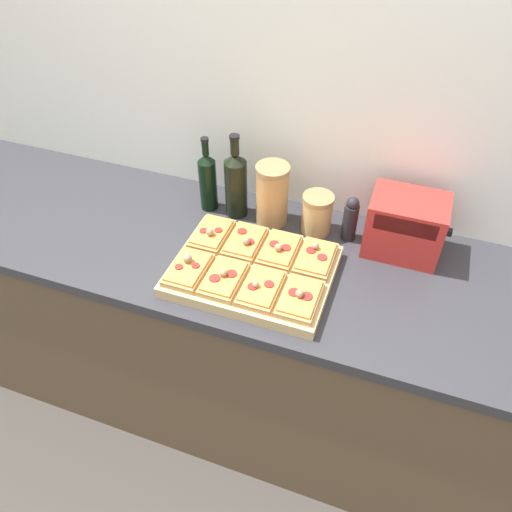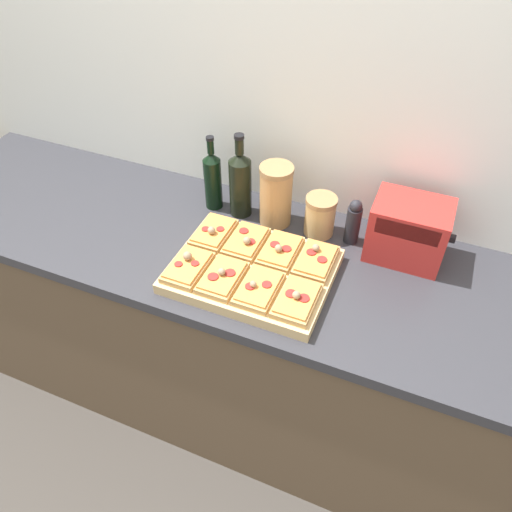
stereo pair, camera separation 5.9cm
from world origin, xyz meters
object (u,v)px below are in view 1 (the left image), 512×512
Objects in this scene: cutting_board at (253,271)px; pepper_mill at (350,219)px; olive_oil_bottle at (208,180)px; grain_jar_short at (317,214)px; wine_bottle at (236,183)px; toaster_oven at (405,226)px; grain_jar_tall at (272,195)px.

pepper_mill reaches higher than cutting_board.
olive_oil_bottle is 0.52m from pepper_mill.
pepper_mill is (0.11, 0.00, 0.01)m from grain_jar_short.
olive_oil_bottle is at bearing 180.00° from wine_bottle.
grain_jar_tall is at bearing 179.89° from toaster_oven.
olive_oil_bottle is at bearing 133.85° from cutting_board.
wine_bottle is 1.40× the size of grain_jar_tall.
grain_jar_short is at bearing 0.00° from olive_oil_bottle.
olive_oil_bottle is 0.40m from grain_jar_short.
wine_bottle reaches higher than olive_oil_bottle.
grain_jar_short is at bearing 179.83° from toaster_oven.
wine_bottle reaches higher than cutting_board.
olive_oil_bottle reaches higher than grain_jar_tall.
toaster_oven is at bearing -0.11° from grain_jar_tall.
toaster_oven reaches higher than grain_jar_short.
olive_oil_bottle is at bearing 180.00° from grain_jar_short.
wine_bottle is 2.17× the size of grain_jar_short.
pepper_mill is at bearing 0.00° from wine_bottle.
pepper_mill is 0.64× the size of toaster_oven.
toaster_oven is (0.69, -0.00, -0.02)m from olive_oil_bottle.
olive_oil_bottle is at bearing 180.00° from pepper_mill.
olive_oil_bottle is 1.26× the size of grain_jar_tall.
grain_jar_tall is at bearing 0.00° from wine_bottle.
grain_jar_tall reaches higher than cutting_board.
grain_jar_tall reaches higher than grain_jar_short.
pepper_mill reaches higher than grain_jar_short.
pepper_mill is (0.24, 0.28, 0.06)m from cutting_board.
pepper_mill is at bearing 0.00° from grain_jar_tall.
grain_jar_short is (0.16, 0.00, -0.04)m from grain_jar_tall.
grain_jar_short reaches higher than cutting_board.
grain_jar_short is (0.29, 0.00, -0.06)m from wine_bottle.
grain_jar_tall is 1.55× the size of grain_jar_short.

